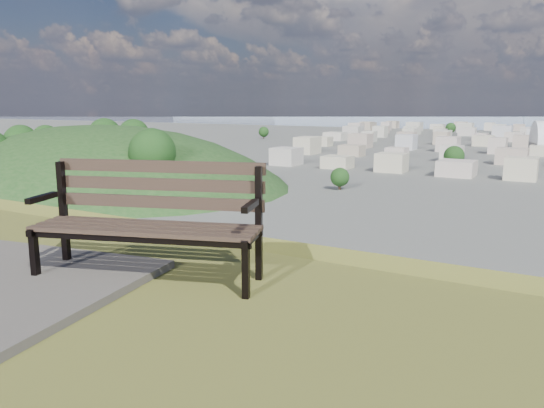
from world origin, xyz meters
The scene contains 3 objects.
park_bench centered at (-0.86, 2.90, 25.53)m, with size 1.88×1.11×0.94m.
green_wooded_hill centered at (-133.75, 122.36, 0.11)m, with size 150.49×120.39×75.24m.
city_trees centered at (-26.39, 319.00, 4.83)m, with size 406.52×387.20×9.98m.
Camera 1 is at (2.05, -0.22, 26.41)m, focal length 35.00 mm.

